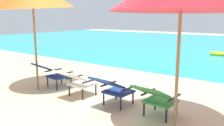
{
  "coord_description": "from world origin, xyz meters",
  "views": [
    {
      "loc": [
        3.11,
        -3.74,
        1.78
      ],
      "look_at": [
        0.0,
        0.51,
        0.75
      ],
      "focal_mm": 37.68,
      "sensor_mm": 36.0,
      "label": 1
    }
  ],
  "objects_px": {
    "lounge_chair_far_left": "(53,73)",
    "lounge_chair_far_right": "(156,97)",
    "lounge_chair_near_left": "(77,80)",
    "lounge_chair_near_right": "(113,88)"
  },
  "relations": [
    {
      "from": "lounge_chair_near_right",
      "to": "lounge_chair_far_right",
      "type": "bearing_deg",
      "value": -0.07
    },
    {
      "from": "lounge_chair_near_left",
      "to": "lounge_chair_far_right",
      "type": "bearing_deg",
      "value": 0.67
    },
    {
      "from": "lounge_chair_far_left",
      "to": "lounge_chair_far_right",
      "type": "xyz_separation_m",
      "value": [
        2.92,
        -0.14,
        0.0
      ]
    },
    {
      "from": "lounge_chair_far_left",
      "to": "lounge_chair_near_left",
      "type": "relative_size",
      "value": 1.04
    },
    {
      "from": "lounge_chair_far_left",
      "to": "lounge_chair_near_right",
      "type": "relative_size",
      "value": 1.05
    },
    {
      "from": "lounge_chair_far_left",
      "to": "lounge_chair_far_right",
      "type": "height_order",
      "value": "same"
    },
    {
      "from": "lounge_chair_far_left",
      "to": "lounge_chair_near_left",
      "type": "xyz_separation_m",
      "value": [
        1.0,
        -0.17,
        0.0
      ]
    },
    {
      "from": "lounge_chair_far_left",
      "to": "lounge_chair_near_left",
      "type": "bearing_deg",
      "value": -9.47
    },
    {
      "from": "lounge_chair_far_left",
      "to": "lounge_chair_far_right",
      "type": "relative_size",
      "value": 1.05
    },
    {
      "from": "lounge_chair_near_right",
      "to": "lounge_chair_far_right",
      "type": "height_order",
      "value": "same"
    }
  ]
}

